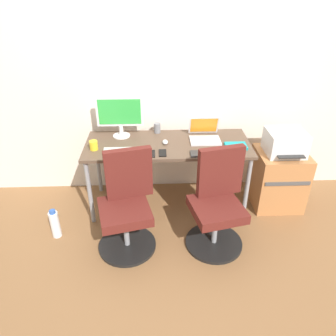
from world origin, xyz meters
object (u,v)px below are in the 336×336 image
object	(u,v)px
office_chair_left	(127,207)
open_laptop	(205,134)
side_cabinet	(278,179)
coffee_mug	(94,145)
desktop_monitor	(120,114)
office_chair_right	(217,204)
printer	(285,142)
water_bottle_on_floor	(55,224)

from	to	relation	value
office_chair_left	open_laptop	world-z (taller)	open_laptop
side_cabinet	coffee_mug	world-z (taller)	coffee_mug
side_cabinet	desktop_monitor	distance (m)	1.83
desktop_monitor	coffee_mug	distance (m)	0.44
office_chair_right	open_laptop	distance (m)	0.80
side_cabinet	printer	bearing A→B (deg)	-90.00
office_chair_right	water_bottle_on_floor	bearing A→B (deg)	175.62
office_chair_left	coffee_mug	distance (m)	0.71
office_chair_right	side_cabinet	bearing A→B (deg)	36.59
water_bottle_on_floor	desktop_monitor	xyz separation A→B (m)	(0.63, 0.69, 0.85)
printer	coffee_mug	size ratio (longest dim) A/B	4.35
open_laptop	office_chair_right	bearing A→B (deg)	-86.81
office_chair_left	coffee_mug	xyz separation A→B (m)	(-0.33, 0.50, 0.37)
office_chair_left	office_chair_right	xyz separation A→B (m)	(0.82, 0.00, 0.00)
water_bottle_on_floor	open_laptop	distance (m)	1.74
water_bottle_on_floor	desktop_monitor	world-z (taller)	desktop_monitor
office_chair_left	side_cabinet	xyz separation A→B (m)	(1.59, 0.57, -0.11)
printer	coffee_mug	world-z (taller)	printer
printer	desktop_monitor	world-z (taller)	desktop_monitor
side_cabinet	printer	xyz separation A→B (m)	(0.00, -0.00, 0.44)
printer	side_cabinet	bearing A→B (deg)	90.00
desktop_monitor	open_laptop	bearing A→B (deg)	-6.76
open_laptop	coffee_mug	distance (m)	1.13
side_cabinet	coffee_mug	bearing A→B (deg)	-177.93
side_cabinet	water_bottle_on_floor	world-z (taller)	side_cabinet
office_chair_left	side_cabinet	world-z (taller)	office_chair_left
office_chair_left	water_bottle_on_floor	bearing A→B (deg)	170.65
office_chair_left	desktop_monitor	xyz separation A→B (m)	(-0.09, 0.81, 0.58)
printer	desktop_monitor	distance (m)	1.72
water_bottle_on_floor	open_laptop	size ratio (longest dim) A/B	1.00
printer	desktop_monitor	bearing A→B (deg)	172.09
office_chair_right	side_cabinet	xyz separation A→B (m)	(0.77, 0.57, -0.11)
water_bottle_on_floor	open_laptop	world-z (taller)	open_laptop
coffee_mug	open_laptop	bearing A→B (deg)	10.13
office_chair_right	desktop_monitor	distance (m)	1.34
printer	water_bottle_on_floor	size ratio (longest dim) A/B	1.29
side_cabinet	printer	size ratio (longest dim) A/B	1.59
printer	office_chair_left	bearing A→B (deg)	-160.24
printer	coffee_mug	bearing A→B (deg)	-177.96
side_cabinet	desktop_monitor	size ratio (longest dim) A/B	1.32
open_laptop	printer	bearing A→B (deg)	-9.13
open_laptop	coffee_mug	bearing A→B (deg)	-169.87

